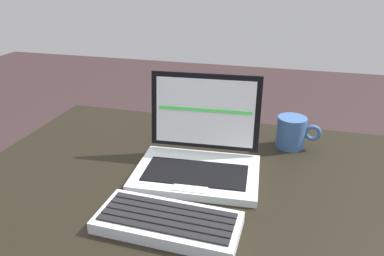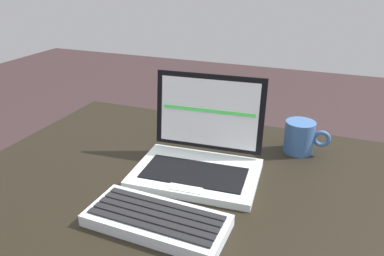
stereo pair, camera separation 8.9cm
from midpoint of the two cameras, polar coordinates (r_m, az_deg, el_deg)
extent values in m
cube|color=black|center=(0.91, 7.68, -10.20)|extent=(1.32, 0.83, 0.03)
cylinder|color=black|center=(1.58, -11.50, -9.56)|extent=(0.06, 0.06, 0.67)
cube|color=silver|center=(0.93, 3.40, -7.19)|extent=(0.32, 0.24, 0.02)
cube|color=black|center=(0.91, 3.17, -7.11)|extent=(0.26, 0.14, 0.00)
cube|color=silver|center=(0.86, 2.01, -9.38)|extent=(0.08, 0.04, 0.00)
cube|color=black|center=(0.98, 5.28, 2.47)|extent=(0.30, 0.06, 0.20)
cube|color=white|center=(0.98, 5.21, 2.32)|extent=(0.27, 0.04, 0.18)
cube|color=#4CF259|center=(0.97, 5.21, 2.66)|extent=(0.25, 0.02, 0.01)
cube|color=silver|center=(0.77, -2.17, -14.39)|extent=(0.30, 0.14, 0.03)
cube|color=black|center=(0.73, -3.58, -15.25)|extent=(0.27, 0.02, 0.00)
cube|color=black|center=(0.75, -2.87, -14.36)|extent=(0.27, 0.02, 0.00)
cube|color=black|center=(0.76, -2.19, -13.50)|extent=(0.27, 0.02, 0.00)
cube|color=black|center=(0.77, -1.53, -12.66)|extent=(0.27, 0.02, 0.00)
cube|color=black|center=(0.79, -0.91, -11.86)|extent=(0.27, 0.02, 0.00)
cylinder|color=#3C64A0|center=(1.09, 18.69, -1.38)|extent=(0.08, 0.08, 0.09)
torus|color=#3C64A0|center=(1.09, 21.87, -1.62)|extent=(0.05, 0.01, 0.05)
camera|label=1|loc=(0.04, -87.14, 1.26)|focal=34.06mm
camera|label=2|loc=(0.04, 92.86, -1.26)|focal=34.06mm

